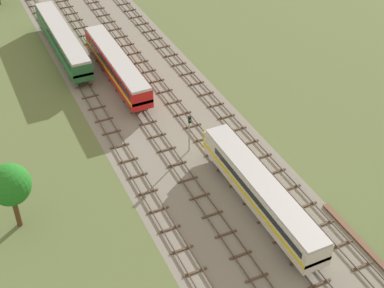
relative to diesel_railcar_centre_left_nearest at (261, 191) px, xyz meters
name	(u,v)px	position (x,y,z in m)	size (l,w,h in m)	color
ground_plane	(131,74)	(-2.40, 31.81, -2.60)	(480.00, 480.00, 0.00)	#5B6B3D
ballast_bed	(131,74)	(-2.40, 31.81, -2.59)	(18.42, 176.00, 0.01)	gray
track_far_left	(81,81)	(-9.61, 32.81, -2.46)	(2.40, 126.00, 0.29)	#47382D
track_left	(113,73)	(-4.81, 32.81, -2.46)	(2.40, 126.00, 0.29)	#47382D
track_centre_left	(145,66)	(0.00, 32.81, -2.46)	(2.40, 126.00, 0.29)	#47382D
track_centre	(175,59)	(4.81, 32.81, -2.46)	(2.40, 126.00, 0.29)	#47382D
diesel_railcar_centre_left_nearest	(261,191)	(0.00, 0.00, 0.00)	(2.96, 20.50, 3.80)	beige
diesel_railcar_left_near	(117,65)	(-4.81, 30.73, 0.00)	(2.96, 20.50, 3.80)	red
passenger_coach_far_left_mid	(62,39)	(-9.61, 41.60, 0.02)	(2.96, 22.00, 3.80)	#286638
signal_post_nearest	(189,129)	(-2.40, 12.05, 0.63)	(0.28, 0.47, 5.04)	gray
lineside_tree_1	(10,185)	(-22.99, 8.35, 2.76)	(4.17, 4.17, 7.49)	#4C331E
spare_rail_bundle	(355,237)	(6.56, -7.48, -2.48)	(0.60, 10.00, 0.24)	brown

